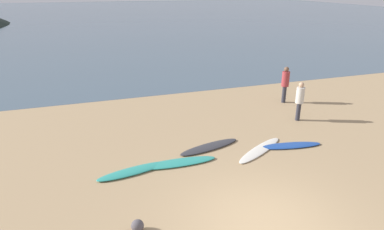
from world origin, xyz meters
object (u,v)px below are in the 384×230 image
person_0 (285,82)px  person_1 (300,98)px  surfboard_1 (178,163)px  surfboard_4 (290,145)px  surfboard_0 (133,171)px  surfboard_2 (209,147)px  surfboard_3 (260,150)px  beach_rock_near (137,226)px

person_0 → person_1: 2.37m
surfboard_1 → surfboard_4: bearing=0.9°
surfboard_0 → surfboard_4: (5.70, -0.01, -0.01)m
surfboard_2 → surfboard_3: size_ratio=0.94×
surfboard_4 → person_0: person_0 is taller
surfboard_2 → surfboard_4: (2.80, -0.83, -0.00)m
surfboard_4 → beach_rock_near: size_ratio=7.71×
surfboard_2 → surfboard_3: (1.62, -0.78, -0.01)m
surfboard_3 → surfboard_1: bearing=148.9°
surfboard_0 → surfboard_2: 3.01m
surfboard_2 → person_0: bearing=19.6°
surfboard_2 → beach_rock_near: 4.82m
surfboard_2 → person_1: (4.58, 1.26, 0.96)m
surfboard_3 → surfboard_4: size_ratio=1.09×
person_1 → beach_rock_near: bearing=177.9°
surfboard_1 → beach_rock_near: beach_rock_near is taller
surfboard_0 → surfboard_1: (1.49, 0.06, -0.00)m
surfboard_0 → person_0: (8.22, 4.34, 1.01)m
surfboard_0 → surfboard_1: 1.49m
surfboard_1 → beach_rock_near: 3.36m
surfboard_2 → person_0: 6.46m
person_0 → surfboard_3: bearing=94.9°
surfboard_1 → surfboard_3: (3.02, -0.02, -0.01)m
surfboard_0 → beach_rock_near: 2.77m
surfboard_4 → person_0: (2.52, 4.34, 1.02)m
surfboard_4 → person_1: (1.78, 2.10, 0.96)m
surfboard_4 → person_0: bearing=69.6°
surfboard_4 → person_0: size_ratio=1.32×
surfboard_1 → beach_rock_near: size_ratio=8.36×
surfboard_1 → surfboard_4: (4.21, -0.07, -0.00)m
beach_rock_near → surfboard_0: bearing=82.8°
beach_rock_near → surfboard_4: bearing=24.4°
person_0 → person_1: (-0.74, -2.25, -0.06)m
surfboard_2 → beach_rock_near: (-3.24, -3.57, 0.11)m
person_0 → surfboard_4: bearing=105.6°
surfboard_3 → person_1: person_1 is taller
surfboard_1 → person_1: (5.99, 2.02, 0.96)m
surfboard_1 → surfboard_2: 1.60m
surfboard_2 → person_0: person_0 is taller
surfboard_0 → person_0: size_ratio=1.29×
person_1 → beach_rock_near: person_1 is taller
surfboard_4 → beach_rock_near: bearing=-145.9°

